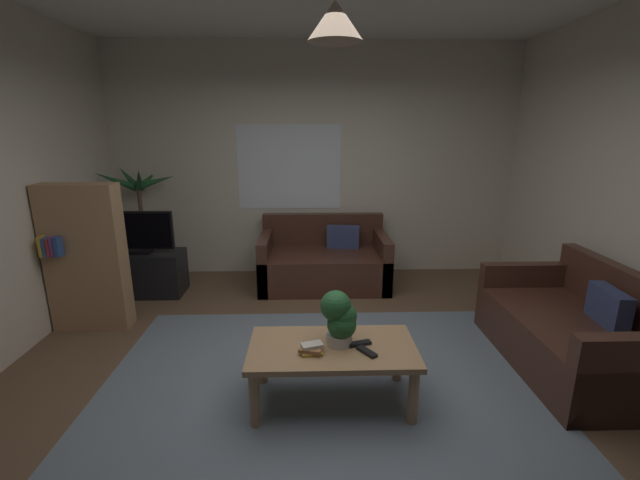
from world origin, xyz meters
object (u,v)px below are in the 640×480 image
at_px(book_on_table_1, 311,348).
at_px(tv, 138,232).
at_px(couch_right_side, 573,335).
at_px(tv_stand, 144,273).
at_px(potted_plant_on_table, 340,317).
at_px(bookshelf_corner, 85,258).
at_px(coffee_table, 332,355).
at_px(remote_on_table_0, 367,352).
at_px(remote_on_table_1, 360,343).
at_px(couch_under_window, 324,263).
at_px(book_on_table_2, 312,345).
at_px(pendant_lamp, 335,20).
at_px(book_on_table_0, 312,352).
at_px(potted_palm_corner, 143,232).

distance_m(book_on_table_1, tv, 2.87).
bearing_deg(couch_right_side, tv_stand, -112.14).
distance_m(couch_right_side, potted_plant_on_table, 1.99).
bearing_deg(bookshelf_corner, book_on_table_1, -31.76).
bearing_deg(coffee_table, bookshelf_corner, 151.58).
height_order(coffee_table, book_on_table_1, book_on_table_1).
relative_size(couch_right_side, remote_on_table_0, 9.59).
relative_size(remote_on_table_0, remote_on_table_1, 1.00).
bearing_deg(couch_right_side, remote_on_table_1, -77.40).
bearing_deg(couch_right_side, coffee_table, -78.32).
xyz_separation_m(remote_on_table_1, tv_stand, (-2.26, 2.04, -0.20)).
bearing_deg(couch_right_side, tv, -111.88).
distance_m(remote_on_table_1, potted_plant_on_table, 0.24).
xyz_separation_m(book_on_table_1, tv, (-1.92, 2.11, 0.28)).
bearing_deg(potted_plant_on_table, couch_under_window, 90.50).
height_order(book_on_table_2, remote_on_table_1, book_on_table_2).
distance_m(couch_under_window, coffee_table, 2.30).
bearing_deg(couch_under_window, couch_right_side, -44.20).
xyz_separation_m(remote_on_table_1, potted_plant_on_table, (-0.14, 0.02, 0.19)).
xyz_separation_m(couch_right_side, pendant_lamp, (-1.97, -0.41, 2.20)).
height_order(coffee_table, potted_plant_on_table, potted_plant_on_table).
height_order(remote_on_table_0, bookshelf_corner, bookshelf_corner).
xyz_separation_m(coffee_table, book_on_table_2, (-0.14, -0.08, 0.12)).
relative_size(remote_on_table_1, bookshelf_corner, 0.11).
distance_m(bookshelf_corner, pendant_lamp, 3.11).
xyz_separation_m(book_on_table_0, book_on_table_2, (0.00, 0.02, 0.04)).
xyz_separation_m(tv, pendant_lamp, (2.07, -2.03, 1.72)).
height_order(coffee_table, tv, tv).
relative_size(book_on_table_1, tv_stand, 0.17).
distance_m(book_on_table_1, potted_plant_on_table, 0.28).
height_order(remote_on_table_0, remote_on_table_1, same).
bearing_deg(couch_under_window, tv_stand, -173.38).
xyz_separation_m(coffee_table, bookshelf_corner, (-2.25, 1.22, 0.34)).
xyz_separation_m(couch_right_side, tv, (-4.04, 1.62, 0.48)).
relative_size(tv_stand, tv, 1.16).
xyz_separation_m(book_on_table_0, potted_palm_corner, (-2.09, 2.66, 0.17)).
relative_size(potted_palm_corner, bookshelf_corner, 1.05).
xyz_separation_m(remote_on_table_0, potted_plant_on_table, (-0.17, 0.13, 0.19)).
bearing_deg(couch_under_window, coffee_table, -90.75).
height_order(couch_right_side, book_on_table_2, couch_right_side).
bearing_deg(remote_on_table_0, book_on_table_0, -35.64).
xyz_separation_m(book_on_table_0, pendant_lamp, (0.14, 0.10, 2.02)).
relative_size(tv_stand, potted_palm_corner, 0.61).
relative_size(coffee_table, book_on_table_1, 7.75).
xyz_separation_m(couch_under_window, tv_stand, (-2.10, -0.24, -0.02)).
bearing_deg(book_on_table_1, tv_stand, 131.97).
relative_size(couch_under_window, bookshelf_corner, 1.09).
height_order(coffee_table, bookshelf_corner, bookshelf_corner).
bearing_deg(remote_on_table_1, couch_under_window, -12.89).
bearing_deg(tv, couch_under_window, 7.20).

